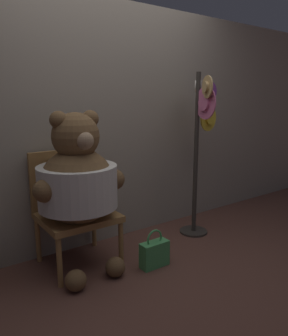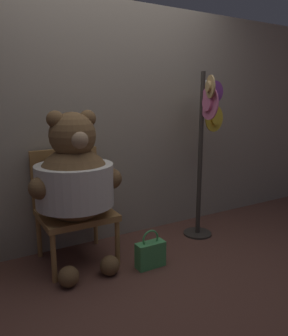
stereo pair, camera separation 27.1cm
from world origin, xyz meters
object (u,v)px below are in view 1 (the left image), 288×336
object	(u,v)px
chair	(73,205)
hat_display_rack	(201,133)
handbag_on_ground	(154,253)
teddy_bear	(78,181)

from	to	relation	value
chair	hat_display_rack	xyz separation A→B (m)	(1.27, -0.20, 0.53)
chair	handbag_on_ground	world-z (taller)	chair
teddy_bear	handbag_on_ground	xyz separation A→B (m)	(0.50, -0.31, -0.61)
hat_display_rack	handbag_on_ground	xyz separation A→B (m)	(-0.79, -0.29, -0.90)
chair	teddy_bear	xyz separation A→B (m)	(-0.02, -0.18, 0.24)
chair	teddy_bear	distance (m)	0.30
chair	hat_display_rack	world-z (taller)	hat_display_rack
teddy_bear	handbag_on_ground	bearing A→B (deg)	-31.90
teddy_bear	hat_display_rack	bearing A→B (deg)	-0.92
teddy_bear	handbag_on_ground	distance (m)	0.85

